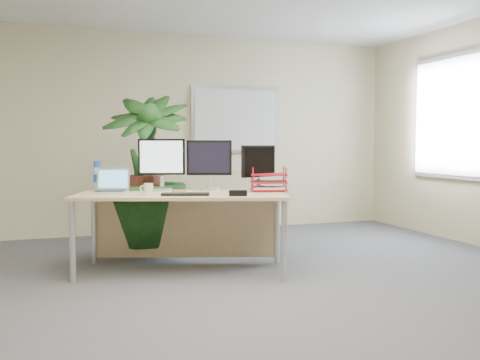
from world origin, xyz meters
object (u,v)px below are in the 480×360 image
object	(u,v)px
desk	(183,209)
monitor_right	(209,162)
laptop	(112,186)
monitor_left	(162,161)
floor_plant	(145,188)

from	to	relation	value
desk	monitor_right	world-z (taller)	monitor_right
monitor_right	laptop	size ratio (longest dim) A/B	1.28
monitor_left	monitor_right	world-z (taller)	monitor_left
monitor_right	laptop	distance (m)	0.98
floor_plant	laptop	bearing A→B (deg)	-132.03
floor_plant	monitor_left	distance (m)	0.51
laptop	monitor_left	bearing A→B (deg)	4.32
floor_plant	monitor_right	world-z (taller)	floor_plant
floor_plant	monitor_left	world-z (taller)	floor_plant
desk	floor_plant	xyz separation A→B (m)	(-0.26, 0.65, 0.16)
floor_plant	laptop	distance (m)	0.59
monitor_left	laptop	bearing A→B (deg)	-175.68
laptop	monitor_right	bearing A→B (deg)	-6.10
monitor_right	laptop	bearing A→B (deg)	173.90
desk	laptop	world-z (taller)	laptop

